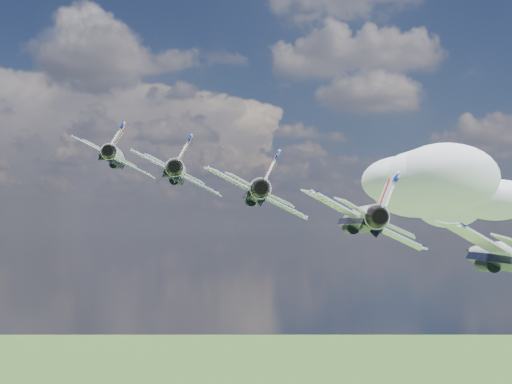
{
  "coord_description": "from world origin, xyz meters",
  "views": [
    {
      "loc": [
        -16.98,
        -83.74,
        151.5
      ],
      "look_at": [
        -16.49,
        -18.25,
        154.71
      ],
      "focal_mm": 50.0,
      "sensor_mm": 36.0,
      "label": 1
    }
  ],
  "objects_px": {
    "jet_1": "(178,172)",
    "jet_3": "(359,218)",
    "jet_2": "(256,192)",
    "jet_4": "(502,254)",
    "jet_0": "(116,157)"
  },
  "relations": [
    {
      "from": "jet_1",
      "to": "jet_3",
      "type": "xyz_separation_m",
      "value": [
        16.29,
        -17.99,
        -5.0
      ]
    },
    {
      "from": "jet_2",
      "to": "jet_4",
      "type": "relative_size",
      "value": 1.0
    },
    {
      "from": "jet_1",
      "to": "jet_4",
      "type": "relative_size",
      "value": 1.0
    },
    {
      "from": "jet_0",
      "to": "jet_2",
      "type": "relative_size",
      "value": 1.0
    },
    {
      "from": "jet_3",
      "to": "jet_2",
      "type": "bearing_deg",
      "value": 129.04
    },
    {
      "from": "jet_1",
      "to": "jet_2",
      "type": "bearing_deg",
      "value": -50.96
    },
    {
      "from": "jet_3",
      "to": "jet_0",
      "type": "bearing_deg",
      "value": 129.04
    },
    {
      "from": "jet_3",
      "to": "jet_1",
      "type": "bearing_deg",
      "value": 129.04
    },
    {
      "from": "jet_1",
      "to": "jet_4",
      "type": "xyz_separation_m",
      "value": [
        24.44,
        -26.98,
        -7.5
      ]
    },
    {
      "from": "jet_1",
      "to": "jet_3",
      "type": "relative_size",
      "value": 1.0
    },
    {
      "from": "jet_1",
      "to": "jet_2",
      "type": "distance_m",
      "value": 12.39
    },
    {
      "from": "jet_0",
      "to": "jet_3",
      "type": "relative_size",
      "value": 1.0
    },
    {
      "from": "jet_1",
      "to": "jet_2",
      "type": "xyz_separation_m",
      "value": [
        8.15,
        -8.99,
        -2.5
      ]
    },
    {
      "from": "jet_1",
      "to": "jet_3",
      "type": "distance_m",
      "value": 24.78
    },
    {
      "from": "jet_1",
      "to": "jet_4",
      "type": "bearing_deg",
      "value": -50.96
    }
  ]
}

